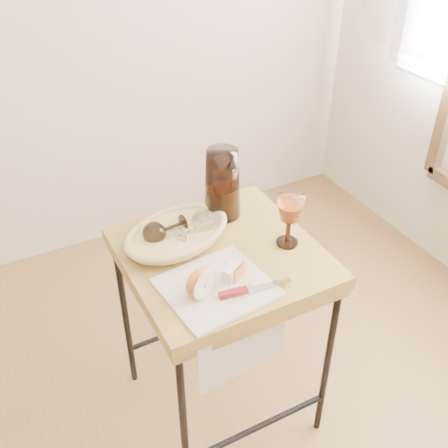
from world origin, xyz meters
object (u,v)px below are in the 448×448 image
bread_basket (178,235)px  goblet_lying_a (167,229)px  pitcher (222,183)px  wine_goblet (289,221)px  tea_towel (216,286)px  side_table (221,335)px  goblet_lying_b (193,227)px  apple_half (199,282)px  table_knife (252,288)px

bread_basket → goblet_lying_a: size_ratio=2.66×
bread_basket → pitcher: (0.20, 0.08, 0.10)m
goblet_lying_a → wine_goblet: (0.34, -0.19, 0.04)m
tea_towel → bread_basket: 0.26m
side_table → wine_goblet: bearing=-16.3°
tea_towel → bread_basket: size_ratio=0.91×
tea_towel → goblet_lying_b: goblet_lying_b is taller
bread_basket → goblet_lying_a: bearing=137.0°
goblet_lying_b → pitcher: 0.19m
side_table → bread_basket: bearing=131.5°
pitcher → apple_half: (-0.25, -0.34, -0.07)m
goblet_lying_a → apple_half: (-0.02, -0.28, -0.00)m
goblet_lying_a → apple_half: bearing=80.3°
side_table → table_knife: table_knife is taller
wine_goblet → table_knife: wine_goblet is taller
goblet_lying_a → apple_half: size_ratio=1.33×
pitcher → tea_towel: bearing=-108.6°
wine_goblet → goblet_lying_a: bearing=150.8°
tea_towel → wine_goblet: (0.30, 0.08, 0.09)m
goblet_lying_a → goblet_lying_b: bearing=150.5°
tea_towel → bread_basket: bread_basket is taller
pitcher → table_knife: 0.43m
goblet_lying_b → pitcher: pitcher is taller
goblet_lying_b → table_knife: size_ratio=0.61×
apple_half → table_knife: size_ratio=0.43×
side_table → tea_towel: (-0.09, -0.14, 0.38)m
side_table → goblet_lying_b: bearing=118.7°
goblet_lying_b → pitcher: bearing=13.5°
side_table → goblet_lying_a: goblet_lying_a is taller
pitcher → side_table: bearing=-107.0°
goblet_lying_a → goblet_lying_b: goblet_lying_b is taller
tea_towel → apple_half: 0.08m
tea_towel → goblet_lying_b: 0.24m
pitcher → goblet_lying_a: bearing=-153.8°
goblet_lying_b → pitcher: size_ratio=0.46×
wine_goblet → apple_half: 0.37m
goblet_lying_b → table_knife: 0.31m
goblet_lying_b → wine_goblet: bearing=-49.1°
apple_half → goblet_lying_b: bearing=45.3°
tea_towel → goblet_lying_b: (0.04, 0.24, 0.05)m
pitcher → table_knife: size_ratio=1.32×
tea_towel → pitcher: size_ratio=1.05×
side_table → pitcher: bearing=61.6°
table_knife → goblet_lying_b: bearing=107.1°
apple_half → table_knife: 0.16m
goblet_lying_b → tea_towel: bearing=-117.6°
tea_towel → goblet_lying_a: size_ratio=2.41×
tea_towel → goblet_lying_b: bearing=74.6°
side_table → bread_basket: (-0.10, 0.11, 0.41)m
side_table → table_knife: (-0.01, -0.21, 0.40)m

